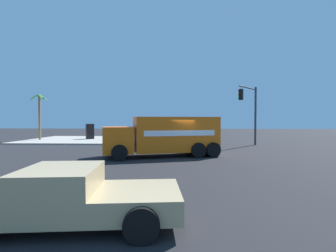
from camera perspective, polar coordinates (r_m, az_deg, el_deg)
ground_plane at (r=16.97m, az=1.86°, el=-7.03°), size 100.00×100.00×0.00m
sidewalk_corner_far at (r=31.75m, az=-20.78°, el=-3.00°), size 10.77×10.77×0.14m
delivery_truck at (r=16.72m, az=-0.70°, el=-2.25°), size 4.64×8.08×2.71m
traffic_light_primary at (r=24.42m, az=18.78°, el=4.28°), size 2.93×2.43×5.71m
pickup_tan at (r=6.50m, az=-22.17°, el=-14.67°), size 2.67×5.37×1.38m
vending_machine_red at (r=31.54m, az=-17.83°, el=-1.19°), size 1.10×1.16×1.85m
palm_tree_far at (r=32.64m, az=-27.89°, el=3.35°), size 2.50×2.46×5.43m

